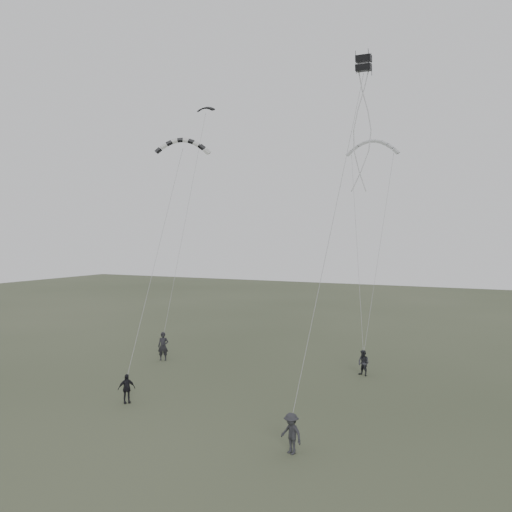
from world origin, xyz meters
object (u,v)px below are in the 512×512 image
at_px(kite_striped, 183,140).
at_px(flyer_right, 363,363).
at_px(flyer_left, 163,346).
at_px(flyer_center, 126,389).
at_px(flyer_far, 291,433).
at_px(kite_box, 364,63).
at_px(kite_dark_small, 206,108).
at_px(kite_pale_large, 373,141).

bearing_deg(kite_striped, flyer_right, -10.64).
bearing_deg(flyer_left, flyer_center, -90.54).
bearing_deg(flyer_center, flyer_far, -63.91).
bearing_deg(flyer_far, kite_striped, 165.17).
relative_size(flyer_center, flyer_far, 0.93).
bearing_deg(flyer_left, kite_box, -38.26).
bearing_deg(flyer_far, kite_dark_small, 153.45).
height_order(flyer_center, kite_dark_small, kite_dark_small).
bearing_deg(flyer_right, flyer_left, -145.14).
xyz_separation_m(flyer_right, flyer_far, (0.04, -12.29, 0.02)).
bearing_deg(flyer_far, kite_pale_large, 115.83).
relative_size(flyer_right, flyer_far, 0.98).
distance_m(flyer_right, flyer_center, 14.21).
relative_size(kite_dark_small, kite_pale_large, 0.38).
xyz_separation_m(kite_pale_large, kite_box, (1.98, -11.19, 1.66)).
height_order(flyer_left, flyer_center, flyer_left).
relative_size(flyer_right, kite_dark_small, 1.13).
height_order(kite_pale_large, kite_box, kite_box).
xyz_separation_m(flyer_right, kite_pale_large, (-0.76, 5.52, 14.60)).
height_order(flyer_center, kite_pale_large, kite_pale_large).
bearing_deg(kite_pale_large, kite_striped, -145.06).
height_order(flyer_left, flyer_far, flyer_left).
distance_m(flyer_right, flyer_far, 12.29).
bearing_deg(kite_box, kite_dark_small, 143.16).
height_order(flyer_left, kite_pale_large, kite_pale_large).
height_order(flyer_far, kite_striped, kite_striped).
xyz_separation_m(kite_dark_small, kite_box, (14.66, -9.32, -1.65)).
height_order(kite_dark_small, kite_striped, kite_dark_small).
height_order(flyer_left, kite_striped, kite_striped).
relative_size(flyer_right, flyer_center, 1.05).
relative_size(flyer_left, kite_striped, 0.59).
distance_m(flyer_right, kite_box, 17.26).
xyz_separation_m(flyer_left, kite_dark_small, (0.02, 5.75, 17.72)).
bearing_deg(kite_box, flyer_right, 97.79).
xyz_separation_m(flyer_far, kite_striped, (-10.46, 8.19, 13.76)).
relative_size(kite_pale_large, kite_box, 4.89).
height_order(flyer_far, kite_pale_large, kite_pale_large).
relative_size(kite_pale_large, kite_striped, 1.10).
relative_size(kite_striped, kite_box, 4.46).
distance_m(flyer_center, flyer_far, 10.04).
bearing_deg(flyer_center, kite_dark_small, 52.17).
distance_m(flyer_center, kite_pale_large, 23.36).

